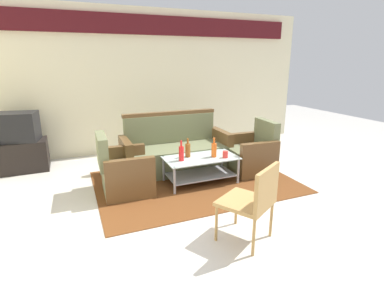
{
  "coord_description": "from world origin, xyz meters",
  "views": [
    {
      "loc": [
        -1.78,
        -3.0,
        1.82
      ],
      "look_at": [
        -0.19,
        0.85,
        0.65
      ],
      "focal_mm": 27.97,
      "sensor_mm": 36.0,
      "label": 1
    }
  ],
  "objects_px": {
    "bottle_red": "(181,153)",
    "wicker_chair": "(254,198)",
    "television": "(18,127)",
    "cup": "(225,154)",
    "bottle_orange": "(214,150)",
    "armchair_left": "(124,173)",
    "armchair_right": "(251,155)",
    "bottle_brown": "(188,150)",
    "coffee_table": "(200,166)",
    "tv_stand": "(22,156)",
    "couch": "(175,152)"
  },
  "relations": [
    {
      "from": "bottle_orange",
      "to": "television",
      "type": "relative_size",
      "value": 0.45
    },
    {
      "from": "armchair_left",
      "to": "tv_stand",
      "type": "distance_m",
      "value": 2.1
    },
    {
      "from": "couch",
      "to": "tv_stand",
      "type": "distance_m",
      "value": 2.6
    },
    {
      "from": "bottle_red",
      "to": "cup",
      "type": "distance_m",
      "value": 0.67
    },
    {
      "from": "armchair_left",
      "to": "wicker_chair",
      "type": "relative_size",
      "value": 1.01
    },
    {
      "from": "bottle_orange",
      "to": "wicker_chair",
      "type": "xyz_separation_m",
      "value": [
        -0.34,
        -1.56,
        -0.03
      ]
    },
    {
      "from": "bottle_orange",
      "to": "bottle_brown",
      "type": "bearing_deg",
      "value": 157.43
    },
    {
      "from": "bottle_orange",
      "to": "wicker_chair",
      "type": "height_order",
      "value": "wicker_chair"
    },
    {
      "from": "bottle_red",
      "to": "cup",
      "type": "xyz_separation_m",
      "value": [
        0.66,
        -0.12,
        -0.06
      ]
    },
    {
      "from": "cup",
      "to": "television",
      "type": "relative_size",
      "value": 0.15
    },
    {
      "from": "armchair_right",
      "to": "wicker_chair",
      "type": "xyz_separation_m",
      "value": [
        -1.13,
        -1.75,
        0.21
      ]
    },
    {
      "from": "television",
      "to": "bottle_red",
      "type": "bearing_deg",
      "value": 152.59
    },
    {
      "from": "bottle_red",
      "to": "tv_stand",
      "type": "height_order",
      "value": "bottle_red"
    },
    {
      "from": "cup",
      "to": "bottle_red",
      "type": "bearing_deg",
      "value": 169.46
    },
    {
      "from": "bottle_red",
      "to": "bottle_brown",
      "type": "bearing_deg",
      "value": 39.94
    },
    {
      "from": "coffee_table",
      "to": "couch",
      "type": "bearing_deg",
      "value": 103.73
    },
    {
      "from": "armchair_left",
      "to": "television",
      "type": "height_order",
      "value": "television"
    },
    {
      "from": "armchair_right",
      "to": "coffee_table",
      "type": "bearing_deg",
      "value": 100.74
    },
    {
      "from": "television",
      "to": "wicker_chair",
      "type": "height_order",
      "value": "television"
    },
    {
      "from": "television",
      "to": "coffee_table",
      "type": "bearing_deg",
      "value": 156.83
    },
    {
      "from": "bottle_orange",
      "to": "tv_stand",
      "type": "bearing_deg",
      "value": 148.44
    },
    {
      "from": "coffee_table",
      "to": "cup",
      "type": "xyz_separation_m",
      "value": [
        0.33,
        -0.16,
        0.19
      ]
    },
    {
      "from": "armchair_left",
      "to": "cup",
      "type": "relative_size",
      "value": 8.5
    },
    {
      "from": "tv_stand",
      "to": "armchair_left",
      "type": "bearing_deg",
      "value": -46.65
    },
    {
      "from": "armchair_left",
      "to": "wicker_chair",
      "type": "bearing_deg",
      "value": 31.54
    },
    {
      "from": "couch",
      "to": "television",
      "type": "distance_m",
      "value": 2.63
    },
    {
      "from": "armchair_left",
      "to": "bottle_orange",
      "type": "bearing_deg",
      "value": 84.43
    },
    {
      "from": "tv_stand",
      "to": "wicker_chair",
      "type": "distance_m",
      "value": 4.08
    },
    {
      "from": "bottle_red",
      "to": "wicker_chair",
      "type": "height_order",
      "value": "wicker_chair"
    },
    {
      "from": "armchair_right",
      "to": "bottle_brown",
      "type": "relative_size",
      "value": 2.95
    },
    {
      "from": "bottle_red",
      "to": "cup",
      "type": "height_order",
      "value": "bottle_red"
    },
    {
      "from": "couch",
      "to": "coffee_table",
      "type": "xyz_separation_m",
      "value": [
        0.16,
        -0.67,
        -0.04
      ]
    },
    {
      "from": "bottle_orange",
      "to": "cup",
      "type": "bearing_deg",
      "value": -34.92
    },
    {
      "from": "bottle_orange",
      "to": "couch",
      "type": "bearing_deg",
      "value": 115.83
    },
    {
      "from": "coffee_table",
      "to": "bottle_brown",
      "type": "height_order",
      "value": "bottle_brown"
    },
    {
      "from": "television",
      "to": "wicker_chair",
      "type": "distance_m",
      "value": 4.08
    },
    {
      "from": "wicker_chair",
      "to": "armchair_left",
      "type": "bearing_deg",
      "value": 89.16
    },
    {
      "from": "bottle_brown",
      "to": "tv_stand",
      "type": "bearing_deg",
      "value": 147.21
    },
    {
      "from": "coffee_table",
      "to": "armchair_left",
      "type": "bearing_deg",
      "value": 174.5
    },
    {
      "from": "armchair_right",
      "to": "bottle_brown",
      "type": "height_order",
      "value": "armchair_right"
    },
    {
      "from": "cup",
      "to": "tv_stand",
      "type": "bearing_deg",
      "value": 148.27
    },
    {
      "from": "cup",
      "to": "bottle_brown",
      "type": "bearing_deg",
      "value": 153.68
    },
    {
      "from": "armchair_right",
      "to": "cup",
      "type": "xyz_separation_m",
      "value": [
        -0.65,
        -0.29,
        0.17
      ]
    },
    {
      "from": "coffee_table",
      "to": "tv_stand",
      "type": "xyz_separation_m",
      "value": [
        -2.58,
        1.64,
        -0.01
      ]
    },
    {
      "from": "armchair_right",
      "to": "television",
      "type": "relative_size",
      "value": 1.28
    },
    {
      "from": "bottle_orange",
      "to": "tv_stand",
      "type": "height_order",
      "value": "bottle_orange"
    },
    {
      "from": "armchair_right",
      "to": "cup",
      "type": "relative_size",
      "value": 8.5
    },
    {
      "from": "armchair_left",
      "to": "bottle_orange",
      "type": "distance_m",
      "value": 1.36
    },
    {
      "from": "tv_stand",
      "to": "bottle_red",
      "type": "bearing_deg",
      "value": -36.67
    },
    {
      "from": "armchair_right",
      "to": "coffee_table",
      "type": "relative_size",
      "value": 0.77
    }
  ]
}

